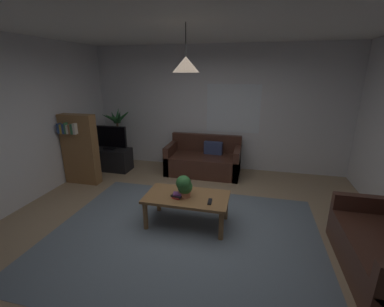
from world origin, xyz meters
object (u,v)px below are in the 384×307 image
(tv_stand, at_px, (111,159))
(potted_palm_corner, at_px, (119,138))
(bookshelf_corner, at_px, (80,149))
(couch_under_window, at_px, (204,161))
(book_on_table_0, at_px, (177,197))
(remote_on_table_0, at_px, (210,202))
(book_on_table_1, at_px, (177,196))
(potted_plant_on_table, at_px, (184,186))
(pendant_lamp, at_px, (186,64))
(book_on_table_2, at_px, (177,194))
(coffee_table, at_px, (187,200))
(tv, at_px, (109,137))

(tv_stand, xyz_separation_m, potted_palm_corner, (-0.00, 0.42, 0.40))
(potted_palm_corner, bearing_deg, bookshelf_corner, -98.47)
(couch_under_window, distance_m, book_on_table_0, 2.18)
(remote_on_table_0, distance_m, potted_palm_corner, 3.52)
(book_on_table_1, xyz_separation_m, potted_plant_on_table, (0.09, 0.06, 0.14))
(book_on_table_1, height_order, pendant_lamp, pendant_lamp)
(book_on_table_1, bearing_deg, pendant_lamp, 40.26)
(book_on_table_0, height_order, bookshelf_corner, bookshelf_corner)
(couch_under_window, bearing_deg, pendant_lamp, -85.77)
(book_on_table_2, distance_m, tv_stand, 2.87)
(tv_stand, relative_size, pendant_lamp, 1.57)
(book_on_table_2, xyz_separation_m, pendant_lamp, (0.12, 0.09, 1.75))
(coffee_table, xyz_separation_m, potted_plant_on_table, (-0.03, -0.04, 0.24))
(potted_palm_corner, distance_m, bookshelf_corner, 1.23)
(book_on_table_0, relative_size, tv, 0.13)
(couch_under_window, relative_size, coffee_table, 1.32)
(remote_on_table_0, bearing_deg, tv_stand, 140.68)
(coffee_table, distance_m, tv_stand, 2.89)
(remote_on_table_0, relative_size, tv, 0.19)
(book_on_table_2, height_order, potted_palm_corner, potted_palm_corner)
(coffee_table, xyz_separation_m, remote_on_table_0, (0.36, -0.12, 0.08))
(book_on_table_0, xyz_separation_m, tv_stand, (-2.15, 1.89, -0.22))
(book_on_table_2, distance_m, bookshelf_corner, 2.58)
(pendant_lamp, bearing_deg, remote_on_table_0, -18.38)
(tv, xyz_separation_m, pendant_lamp, (2.27, -1.76, 1.49))
(remote_on_table_0, relative_size, tv_stand, 0.18)
(book_on_table_2, relative_size, bookshelf_corner, 0.08)
(tv, xyz_separation_m, potted_palm_corner, (-0.00, 0.44, -0.13))
(book_on_table_0, relative_size, tv_stand, 0.13)
(book_on_table_2, bearing_deg, bookshelf_corner, 155.27)
(coffee_table, xyz_separation_m, book_on_table_2, (-0.12, -0.09, 0.13))
(potted_palm_corner, bearing_deg, book_on_table_2, -46.77)
(couch_under_window, relative_size, potted_palm_corner, 1.13)
(couch_under_window, bearing_deg, coffee_table, -85.77)
(book_on_table_1, distance_m, tv, 2.86)
(couch_under_window, xyz_separation_m, book_on_table_2, (0.04, -2.16, 0.24))
(book_on_table_0, bearing_deg, book_on_table_2, 81.41)
(book_on_table_2, xyz_separation_m, remote_on_table_0, (0.48, -0.03, -0.05))
(coffee_table, relative_size, book_on_table_1, 7.72)
(couch_under_window, height_order, book_on_table_0, couch_under_window)
(potted_plant_on_table, height_order, pendant_lamp, pendant_lamp)
(coffee_table, relative_size, pendant_lamp, 2.10)
(coffee_table, height_order, tv_stand, tv_stand)
(coffee_table, xyz_separation_m, potted_palm_corner, (-2.27, 2.21, 0.26))
(couch_under_window, distance_m, potted_plant_on_table, 2.14)
(couch_under_window, bearing_deg, potted_palm_corner, 176.28)
(tv, height_order, potted_palm_corner, potted_palm_corner)
(potted_plant_on_table, bearing_deg, tv_stand, 140.90)
(remote_on_table_0, bearing_deg, coffee_table, 158.22)
(tv_stand, distance_m, bookshelf_corner, 0.94)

